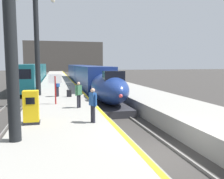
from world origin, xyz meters
TOP-DOWN VIEW (x-y plane):
  - ground_plane at (0.00, 0.00)m, footprint 260.00×260.00m
  - platform_left at (-4.05, 24.75)m, footprint 4.80×110.00m
  - platform_right at (4.05, 24.75)m, footprint 4.80×110.00m
  - platform_left_safety_stripe at (-1.77, 24.75)m, footprint 0.20×107.80m
  - rail_main_left at (-0.75, 27.50)m, footprint 0.08×110.00m
  - rail_main_right at (0.75, 27.50)m, footprint 0.08×110.00m
  - rail_secondary_left at (-8.85, 27.50)m, footprint 0.08×110.00m
  - rail_secondary_right at (-7.35, 27.50)m, footprint 0.08×110.00m
  - highspeed_train_main at (0.00, 25.46)m, footprint 2.92×38.79m
  - regional_train_adjacent at (-8.10, 36.40)m, footprint 2.85×36.60m
  - station_column_mid at (-5.90, 13.08)m, footprint 4.00×0.68m
  - passenger_near_edge at (-4.23, 11.80)m, footprint 0.40×0.47m
  - passenger_mid_platform at (-2.66, 2.23)m, footprint 0.36×0.53m
  - passenger_far_waiting at (-2.95, 6.19)m, footprint 0.46×0.41m
  - rolling_suitcase at (-3.27, 11.38)m, footprint 0.40×0.22m
  - ticket_machine_yellow at (-5.55, 2.71)m, footprint 0.76×0.62m
  - departure_info_board at (-4.41, 7.97)m, footprint 0.90×0.10m
  - terminus_back_wall at (0.00, 102.00)m, footprint 36.00×2.00m

SIDE VIEW (x-z plane):
  - ground_plane at x=0.00m, z-range 0.00..0.00m
  - rail_main_left at x=-0.75m, z-range 0.00..0.12m
  - rail_main_right at x=0.75m, z-range 0.00..0.12m
  - rail_secondary_left at x=-8.85m, z-range 0.00..0.12m
  - rail_secondary_right at x=-7.35m, z-range 0.00..0.12m
  - platform_left at x=-4.05m, z-range 0.00..1.05m
  - platform_right at x=4.05m, z-range 0.00..1.05m
  - platform_left_safety_stripe at x=-1.77m, z-range 1.05..1.06m
  - rolling_suitcase at x=-3.27m, z-range 0.86..1.85m
  - ticket_machine_yellow at x=-5.55m, z-range 0.99..2.59m
  - highspeed_train_main at x=0.00m, z-range 0.12..3.72m
  - passenger_near_edge at x=-4.23m, z-range 1.19..2.88m
  - passenger_mid_platform at x=-2.66m, z-range 1.19..2.88m
  - passenger_far_waiting at x=-2.95m, z-range 1.19..2.88m
  - regional_train_adjacent at x=-8.10m, z-range 0.23..4.03m
  - departure_info_board at x=-4.41m, z-range 1.50..3.62m
  - station_column_mid at x=-5.90m, z-range 1.99..11.35m
  - terminus_back_wall at x=0.00m, z-range 0.00..14.00m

